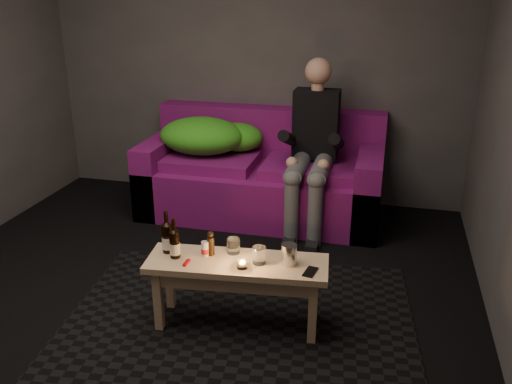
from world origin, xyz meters
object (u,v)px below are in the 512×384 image
beer_bottle_b (175,243)px  steel_cup (289,254)px  sofa (263,177)px  beer_bottle_a (167,237)px  person (313,143)px  coffee_table (237,273)px

beer_bottle_b → steel_cup: 0.70m
sofa → beer_bottle_b: size_ratio=8.46×
sofa → steel_cup: (0.58, -1.77, 0.18)m
sofa → beer_bottle_a: (-0.18, -1.80, 0.21)m
person → coffee_table: (-0.21, -1.63, -0.37)m
sofa → coffee_table: size_ratio=1.91×
person → beer_bottle_a: bearing=-112.0°
coffee_table → beer_bottle_a: beer_bottle_a is taller
person → coffee_table: 1.69m
sofa → person: size_ratio=1.50×
person → beer_bottle_b: bearing=-109.2°
steel_cup → coffee_table: bearing=-172.8°
sofa → steel_cup: bearing=-71.9°
beer_bottle_b → sofa: bearing=86.6°
sofa → person: (0.47, -0.17, 0.41)m
coffee_table → person: bearing=82.7°
beer_bottle_a → coffee_table: bearing=-1.3°
sofa → beer_bottle_a: size_ratio=7.91×
beer_bottle_a → steel_cup: bearing=2.2°
beer_bottle_b → steel_cup: bearing=7.0°
beer_bottle_a → steel_cup: (0.76, 0.03, -0.04)m
beer_bottle_a → sofa: bearing=84.2°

